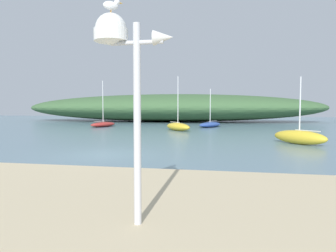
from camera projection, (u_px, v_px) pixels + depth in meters
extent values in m
plane|color=slate|center=(105.00, 155.00, 13.43)|extent=(120.00, 120.00, 0.00)
ellipsoid|color=#3D6038|center=(168.00, 108.00, 46.46)|extent=(46.07, 13.80, 4.16)
cylinder|color=silver|center=(137.00, 125.00, 4.83)|extent=(0.12, 0.12, 3.23)
cylinder|color=silver|center=(137.00, 43.00, 4.75)|extent=(0.85, 0.07, 0.07)
cylinder|color=white|center=(111.00, 35.00, 4.82)|extent=(0.55, 0.55, 0.19)
sphere|color=white|center=(111.00, 29.00, 4.81)|extent=(0.50, 0.50, 0.50)
cone|color=silver|center=(163.00, 38.00, 4.67)|extent=(0.32, 0.24, 0.24)
cylinder|color=orange|center=(110.00, 12.00, 4.82)|extent=(0.01, 0.01, 0.05)
cylinder|color=orange|center=(111.00, 11.00, 4.78)|extent=(0.01, 0.01, 0.05)
ellipsoid|color=white|center=(111.00, 6.00, 4.79)|extent=(0.27, 0.24, 0.14)
ellipsoid|color=#9EA0A8|center=(111.00, 4.00, 4.79)|extent=(0.24, 0.21, 0.05)
sphere|color=white|center=(117.00, 2.00, 4.83)|extent=(0.09, 0.09, 0.09)
cone|color=gold|center=(121.00, 3.00, 4.87)|extent=(0.06, 0.06, 0.03)
ellipsoid|color=gold|center=(299.00, 137.00, 17.36)|extent=(2.97, 3.18, 0.80)
cylinder|color=silver|center=(300.00, 106.00, 17.25)|extent=(0.08, 0.08, 3.31)
cylinder|color=silver|center=(307.00, 131.00, 16.89)|extent=(1.06, 1.18, 0.06)
ellipsoid|color=#B72D28|center=(103.00, 124.00, 33.24)|extent=(2.35, 4.16, 0.51)
cylinder|color=silver|center=(103.00, 102.00, 33.09)|extent=(0.08, 0.08, 4.69)
cylinder|color=silver|center=(100.00, 121.00, 32.68)|extent=(0.48, 1.73, 0.06)
ellipsoid|color=#2D4C9E|center=(210.00, 125.00, 32.46)|extent=(2.97, 4.16, 0.55)
cylinder|color=silver|center=(210.00, 106.00, 32.34)|extent=(0.08, 0.08, 3.74)
cylinder|color=silver|center=(213.00, 121.00, 32.91)|extent=(0.84, 1.63, 0.06)
ellipsoid|color=gold|center=(178.00, 127.00, 27.63)|extent=(3.21, 3.65, 0.71)
cylinder|color=silver|center=(178.00, 101.00, 27.48)|extent=(0.08, 0.08, 4.47)
cylinder|color=silver|center=(175.00, 122.00, 28.11)|extent=(1.11, 1.38, 0.06)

